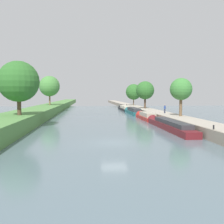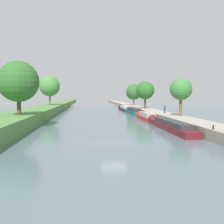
# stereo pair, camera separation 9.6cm
# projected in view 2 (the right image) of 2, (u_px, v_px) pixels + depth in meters

# --- Properties ---
(ground_plane) EXTENTS (160.00, 160.00, 0.00)m
(ground_plane) POSITION_uv_depth(u_px,v_px,m) (114.00, 142.00, 25.00)
(ground_plane) COLOR slate
(stone_quay) EXTENTS (0.25, 260.00, 1.21)m
(stone_quay) POSITION_uv_depth(u_px,v_px,m) (209.00, 135.00, 25.85)
(stone_quay) COLOR gray
(stone_quay) RESTS_ON ground_plane
(narrowboat_maroon) EXTENTS (1.84, 17.02, 1.81)m
(narrowboat_maroon) POSITION_uv_depth(u_px,v_px,m) (168.00, 125.00, 34.79)
(narrowboat_maroon) COLOR maroon
(narrowboat_maroon) RESTS_ON ground_plane
(narrowboat_red) EXTENTS (2.04, 10.69, 2.04)m
(narrowboat_red) POSITION_uv_depth(u_px,v_px,m) (146.00, 116.00, 48.65)
(narrowboat_red) COLOR maroon
(narrowboat_red) RESTS_ON ground_plane
(narrowboat_teal) EXTENTS (2.04, 14.27, 2.15)m
(narrowboat_teal) POSITION_uv_depth(u_px,v_px,m) (133.00, 111.00, 61.74)
(narrowboat_teal) COLOR #195B60
(narrowboat_teal) RESTS_ON ground_plane
(narrowboat_black) EXTENTS (2.01, 15.16, 2.01)m
(narrowboat_black) POSITION_uv_depth(u_px,v_px,m) (124.00, 108.00, 77.02)
(narrowboat_black) COLOR black
(narrowboat_black) RESTS_ON ground_plane
(tree_rightbank_midnear) EXTENTS (3.59, 3.59, 6.22)m
(tree_rightbank_midnear) POSITION_uv_depth(u_px,v_px,m) (181.00, 89.00, 41.40)
(tree_rightbank_midnear) COLOR brown
(tree_rightbank_midnear) RESTS_ON right_towpath
(tree_rightbank_midfar) EXTENTS (4.66, 4.66, 6.97)m
(tree_rightbank_midfar) POSITION_uv_depth(u_px,v_px,m) (145.00, 90.00, 65.41)
(tree_rightbank_midfar) COLOR #4C3828
(tree_rightbank_midfar) RESTS_ON right_towpath
(tree_rightbank_far) EXTENTS (5.24, 5.24, 7.05)m
(tree_rightbank_far) POSITION_uv_depth(u_px,v_px,m) (134.00, 92.00, 84.86)
(tree_rightbank_far) COLOR brown
(tree_rightbank_far) RESTS_ON right_towpath
(tree_leftbank_downstream) EXTENTS (5.56, 5.56, 7.92)m
(tree_leftbank_downstream) POSITION_uv_depth(u_px,v_px,m) (50.00, 86.00, 69.41)
(tree_leftbank_downstream) COLOR brown
(tree_leftbank_downstream) RESTS_ON left_grassy_bank
(tree_leftbank_upstream) EXTENTS (5.62, 5.62, 7.44)m
(tree_leftbank_upstream) POSITION_uv_depth(u_px,v_px,m) (18.00, 82.00, 34.84)
(tree_leftbank_upstream) COLOR #4C3828
(tree_leftbank_upstream) RESTS_ON left_grassy_bank
(person_walking) EXTENTS (0.34, 0.34, 1.66)m
(person_walking) POSITION_uv_depth(u_px,v_px,m) (165.00, 109.00, 48.35)
(person_walking) COLOR #282D42
(person_walking) RESTS_ON right_towpath
(mooring_bollard_near) EXTENTS (0.16, 0.16, 0.45)m
(mooring_bollard_near) POSITION_uv_depth(u_px,v_px,m) (213.00, 127.00, 25.82)
(mooring_bollard_near) COLOR black
(mooring_bollard_near) RESTS_ON right_towpath
(mooring_bollard_far) EXTENTS (0.16, 0.16, 0.45)m
(mooring_bollard_far) POSITION_uv_depth(u_px,v_px,m) (127.00, 105.00, 83.88)
(mooring_bollard_far) COLOR black
(mooring_bollard_far) RESTS_ON right_towpath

